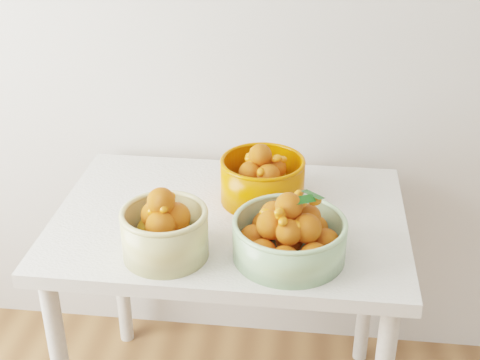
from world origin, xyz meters
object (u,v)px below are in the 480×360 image
(bowl_cream, at_px, (165,231))
(bowl_orange, at_px, (262,179))
(table, at_px, (230,243))
(bowl_green, at_px, (289,235))

(bowl_cream, relative_size, bowl_orange, 1.07)
(table, xyz_separation_m, bowl_green, (0.18, -0.19, 0.16))
(table, xyz_separation_m, bowl_cream, (-0.14, -0.22, 0.17))
(table, relative_size, bowl_cream, 3.61)
(bowl_cream, bearing_deg, table, 57.51)
(table, bearing_deg, bowl_cream, -122.49)
(table, distance_m, bowl_green, 0.30)
(bowl_cream, xyz_separation_m, bowl_orange, (0.22, 0.32, -0.00))
(table, relative_size, bowl_green, 3.17)
(table, distance_m, bowl_orange, 0.21)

